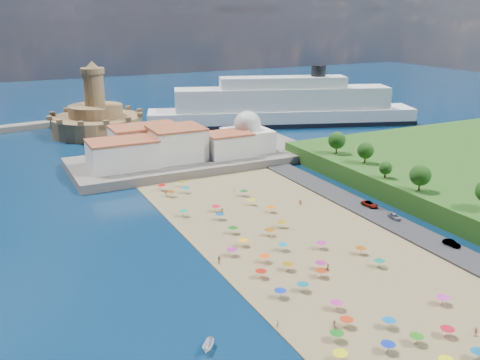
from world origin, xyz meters
TOP-DOWN VIEW (x-y plane):
  - ground at (0.00, 0.00)m, footprint 700.00×700.00m
  - terrace at (10.00, 73.00)m, footprint 90.00×36.00m
  - jetty at (-12.00, 108.00)m, footprint 18.00×70.00m
  - waterfront_buildings at (-3.05, 73.64)m, footprint 57.00×29.00m
  - domed_building at (30.00, 71.00)m, footprint 16.00×16.00m
  - fortress at (-12.00, 138.00)m, footprint 40.00×40.00m
  - cruise_ship at (73.25, 117.74)m, footprint 129.14×61.28m
  - beach_parasols at (-1.65, -15.39)m, footprint 30.42×117.92m
  - beachgoers at (-0.83, -2.75)m, footprint 37.84×96.21m
  - parked_cars at (36.00, -11.43)m, footprint 2.89×53.95m
  - hillside_trees at (48.96, -2.99)m, footprint 11.91×110.24m

SIDE VIEW (x-z plane):
  - ground at x=0.00m, z-range 0.00..0.00m
  - beachgoers at x=-0.83m, z-range 0.20..2.07m
  - jetty at x=-12.00m, z-range 0.00..2.40m
  - parked_cars at x=36.00m, z-range 0.68..2.11m
  - terrace at x=10.00m, z-range 0.00..3.00m
  - beach_parasols at x=-1.65m, z-range 1.05..3.25m
  - fortress at x=-12.00m, z-range -9.52..22.88m
  - waterfront_buildings at x=-3.05m, z-range 2.38..13.38m
  - cruise_ship at x=73.25m, z-range -5.79..22.60m
  - domed_building at x=30.00m, z-range 1.47..16.47m
  - hillside_trees at x=48.96m, z-range 6.33..14.14m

